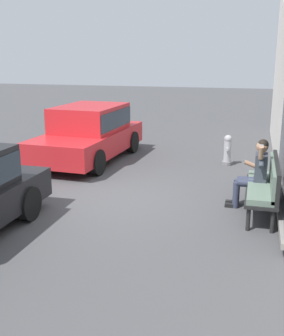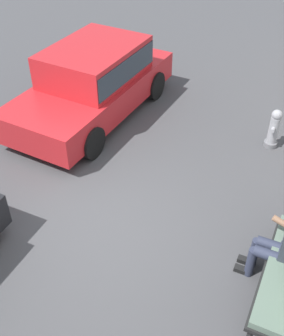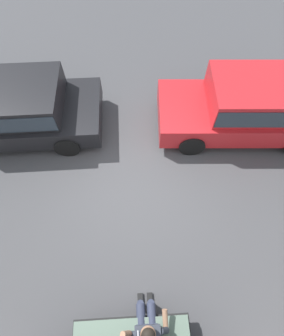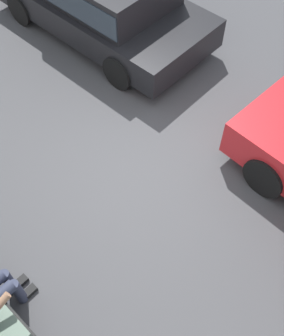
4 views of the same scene
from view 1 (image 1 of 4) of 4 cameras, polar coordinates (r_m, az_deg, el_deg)
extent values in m
plane|color=#424244|center=(8.67, -3.27, -4.08)|extent=(60.00, 60.00, 0.00)
cube|color=gray|center=(8.13, 18.14, -4.82)|extent=(3.60, 0.12, 0.10)
cylinder|color=black|center=(7.28, 17.27, -6.94)|extent=(0.07, 0.07, 0.40)
cylinder|color=black|center=(8.96, 16.94, -2.75)|extent=(0.07, 0.07, 0.40)
cylinder|color=black|center=(7.27, 14.18, -6.74)|extent=(0.07, 0.07, 0.40)
cylinder|color=black|center=(8.95, 14.45, -2.59)|extent=(0.07, 0.07, 0.40)
cube|color=black|center=(8.03, 15.83, -3.01)|extent=(1.94, 0.55, 0.06)
cube|color=slate|center=(8.01, 15.87, -2.46)|extent=(1.88, 0.49, 0.10)
cube|color=black|center=(7.96, 17.67, -1.03)|extent=(1.94, 0.07, 0.55)
cube|color=slate|center=(7.95, 17.24, -1.00)|extent=(1.88, 0.06, 0.47)
cylinder|color=#2D3347|center=(8.17, 14.18, -2.01)|extent=(0.15, 0.42, 0.15)
cylinder|color=#2D3347|center=(8.25, 12.61, -3.59)|extent=(0.12, 0.12, 0.51)
cube|color=black|center=(8.32, 11.97, -4.98)|extent=(0.10, 0.24, 0.07)
cylinder|color=#2D3347|center=(8.34, 14.21, -1.66)|extent=(0.15, 0.42, 0.15)
cylinder|color=#2D3347|center=(8.42, 12.67, -3.21)|extent=(0.12, 0.12, 0.51)
cube|color=black|center=(8.49, 12.05, -4.57)|extent=(0.10, 0.24, 0.07)
cube|color=#2D3347|center=(8.25, 15.65, -1.93)|extent=(0.34, 0.24, 0.14)
cube|color=#333842|center=(8.18, 15.79, -0.06)|extent=(0.38, 0.22, 0.56)
sphere|color=#A37556|center=(8.08, 16.00, 2.82)|extent=(0.22, 0.22, 0.22)
sphere|color=black|center=(8.08, 16.09, 3.06)|extent=(0.20, 0.20, 0.20)
cylinder|color=#333842|center=(8.38, 15.70, 1.10)|extent=(0.20, 0.10, 0.28)
cylinder|color=#A37556|center=(8.46, 14.56, 0.46)|extent=(0.08, 0.27, 0.17)
cylinder|color=#333842|center=(7.90, 15.89, 0.76)|extent=(0.25, 0.10, 0.22)
cylinder|color=#A37556|center=(7.79, 15.84, 2.00)|extent=(0.16, 0.08, 0.25)
cube|color=silver|center=(7.95, 15.86, 2.55)|extent=(0.02, 0.07, 0.15)
cube|color=red|center=(11.68, -7.29, 3.58)|extent=(4.23, 1.99, 0.59)
cube|color=red|center=(11.72, -7.04, 6.76)|extent=(2.24, 1.67, 0.67)
cube|color=#28333D|center=(11.72, -7.04, 6.76)|extent=(2.20, 1.70, 0.47)
cylinder|color=black|center=(10.24, -6.05, 0.75)|extent=(0.64, 0.21, 0.64)
cylinder|color=black|center=(11.03, -14.07, 1.41)|extent=(0.64, 0.21, 0.64)
cylinder|color=black|center=(12.57, -1.27, 3.53)|extent=(0.64, 0.21, 0.64)
cylinder|color=black|center=(13.21, -8.18, 3.95)|extent=(0.64, 0.21, 0.64)
cylinder|color=black|center=(7.70, -15.08, -4.69)|extent=(0.62, 0.18, 0.61)
cylinder|color=slate|center=(11.41, 11.41, 0.65)|extent=(0.26, 0.26, 0.10)
cylinder|color=#99999E|center=(11.34, 11.49, 2.24)|extent=(0.19, 0.19, 0.55)
sphere|color=#99999E|center=(11.27, 11.58, 3.90)|extent=(0.20, 0.20, 0.20)
cylinder|color=#99999E|center=(11.46, 11.56, 2.79)|extent=(0.10, 0.08, 0.08)
cylinder|color=#99999E|center=(11.18, 11.47, 2.50)|extent=(0.10, 0.08, 0.08)
camera|label=2|loc=(4.34, 18.08, 41.97)|focal=45.00mm
camera|label=3|loc=(8.28, 17.14, 33.42)|focal=28.00mm
camera|label=4|loc=(10.50, 16.60, 27.47)|focal=45.00mm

